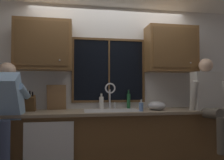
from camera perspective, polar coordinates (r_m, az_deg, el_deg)
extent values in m
cube|color=silver|center=(3.38, -0.70, -1.63)|extent=(5.85, 0.12, 2.55)
cube|color=black|center=(3.32, -0.83, 2.69)|extent=(1.10, 0.02, 0.95)
cube|color=brown|center=(3.38, -0.80, 11.04)|extent=(1.17, 0.02, 0.04)
cube|color=brown|center=(3.31, -0.81, -5.83)|extent=(1.17, 0.02, 0.04)
cube|color=brown|center=(3.28, -10.69, 2.78)|extent=(0.03, 0.02, 0.95)
cube|color=brown|center=(3.44, 8.60, 2.55)|extent=(0.03, 0.02, 0.95)
cube|color=brown|center=(3.31, -0.80, 2.70)|extent=(0.02, 0.02, 0.95)
cube|color=brown|center=(3.14, 0.29, -17.02)|extent=(3.45, 0.58, 0.88)
cube|color=gray|center=(3.04, 0.35, -8.71)|extent=(3.51, 0.62, 0.04)
cube|color=white|center=(2.81, -16.90, -18.40)|extent=(0.60, 0.02, 0.74)
cube|color=brown|center=(3.21, -18.14, 8.97)|extent=(0.80, 0.33, 0.72)
cube|color=brown|center=(3.05, -18.65, 9.56)|extent=(0.72, 0.01, 0.62)
sphere|color=#B2B2B7|center=(2.97, -14.15, 5.30)|extent=(0.02, 0.02, 0.02)
cube|color=brown|center=(3.49, 15.80, 8.07)|extent=(0.80, 0.33, 0.72)
cube|color=brown|center=(3.34, 17.06, 8.53)|extent=(0.72, 0.01, 0.62)
sphere|color=#B2B2B7|center=(3.41, 20.76, 4.44)|extent=(0.02, 0.02, 0.02)
cube|color=#B7B7BC|center=(3.04, -0.02, -8.51)|extent=(0.80, 0.46, 0.02)
cube|color=#9C9CA0|center=(3.03, -3.82, -10.44)|extent=(0.36, 0.42, 0.20)
cube|color=#9C9CA0|center=(3.09, 3.70, -10.26)|extent=(0.36, 0.42, 0.20)
cube|color=#B7B7BC|center=(3.05, -0.02, -10.37)|extent=(0.04, 0.42, 0.20)
cylinder|color=silver|center=(3.24, -0.65, -5.25)|extent=(0.03, 0.03, 0.30)
torus|color=silver|center=(3.18, -0.48, -2.25)|extent=(0.16, 0.02, 0.16)
cylinder|color=silver|center=(3.26, 0.75, -6.99)|extent=(0.03, 0.03, 0.09)
cylinder|color=#384260|center=(2.78, -27.54, -18.88)|extent=(0.13, 0.13, 0.88)
cube|color=#8CB2DB|center=(2.82, -28.05, -4.32)|extent=(0.44, 0.48, 0.61)
sphere|color=beige|center=(3.01, -26.74, 2.33)|extent=(0.21, 0.21, 0.21)
cylinder|color=#8CB2DB|center=(2.93, -22.81, -3.31)|extent=(0.09, 0.52, 0.26)
cylinder|color=#595147|center=(3.17, 25.29, -8.25)|extent=(0.14, 0.43, 0.16)
cylinder|color=#595147|center=(3.27, 27.92, -8.00)|extent=(0.14, 0.43, 0.16)
cylinder|color=#595147|center=(3.03, 27.77, -13.31)|extent=(0.11, 0.11, 0.46)
cube|color=beige|center=(3.38, 24.37, -2.75)|extent=(0.40, 0.20, 0.56)
sphere|color=beige|center=(3.39, 24.29, 3.69)|extent=(0.20, 0.20, 0.20)
cylinder|color=beige|center=(3.21, 21.46, -4.26)|extent=(0.08, 0.20, 0.47)
cylinder|color=beige|center=(3.47, 28.02, -3.99)|extent=(0.08, 0.20, 0.47)
cube|color=brown|center=(3.12, -21.38, -6.09)|extent=(0.12, 0.18, 0.25)
cylinder|color=black|center=(3.07, -22.22, -3.31)|extent=(0.02, 0.05, 0.09)
cylinder|color=black|center=(3.06, -21.57, -3.46)|extent=(0.02, 0.04, 0.08)
cylinder|color=black|center=(3.06, -20.92, -3.60)|extent=(0.02, 0.04, 0.06)
cube|color=#997047|center=(3.21, -14.95, -4.61)|extent=(0.28, 0.10, 0.37)
ellipsoid|color=#B7B7BC|center=(3.16, 12.10, -6.95)|extent=(0.26, 0.26, 0.13)
cylinder|color=#668CCC|center=(2.98, 7.98, -7.30)|extent=(0.06, 0.06, 0.12)
cylinder|color=silver|center=(2.97, 7.97, -5.82)|extent=(0.02, 0.02, 0.04)
cylinder|color=silver|center=(2.95, 8.07, -5.41)|extent=(0.01, 0.04, 0.01)
cylinder|color=silver|center=(3.17, -2.93, -6.32)|extent=(0.07, 0.07, 0.19)
cylinder|color=#B3AFA7|center=(3.17, -2.92, -4.18)|extent=(0.03, 0.03, 0.05)
cylinder|color=black|center=(3.17, -2.92, -3.65)|extent=(0.03, 0.03, 0.01)
cylinder|color=#1E592D|center=(3.32, 4.56, -5.79)|extent=(0.05, 0.05, 0.23)
cylinder|color=#184724|center=(3.31, 4.56, -3.32)|extent=(0.02, 0.02, 0.06)
cylinder|color=black|center=(3.31, 4.56, -2.72)|extent=(0.03, 0.03, 0.01)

